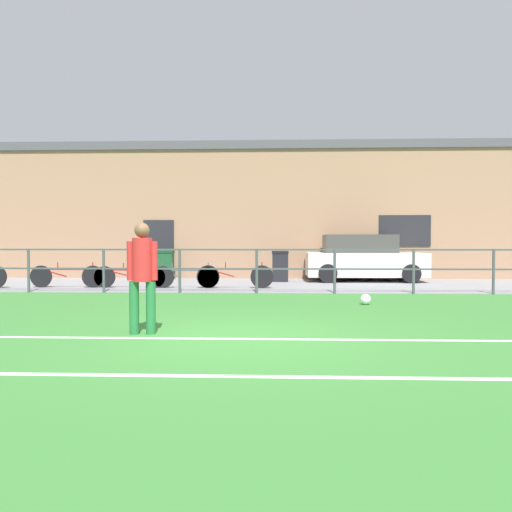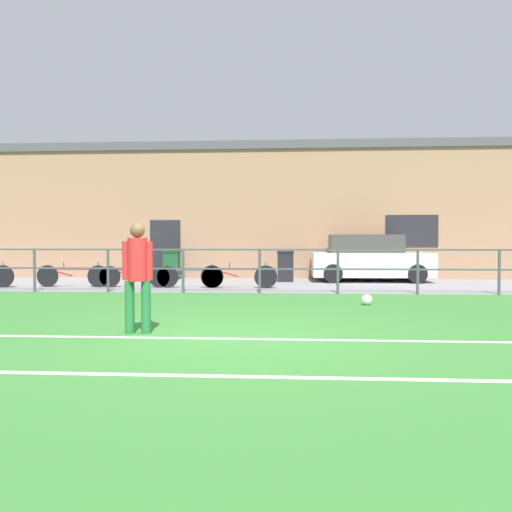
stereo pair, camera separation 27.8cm
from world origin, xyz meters
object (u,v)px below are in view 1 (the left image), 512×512
Objects in this scene: trash_bin_1 at (166,265)px; parked_car_red at (363,259)px; bicycle_parked_1 at (67,276)px; trash_bin_0 at (280,266)px; player_striker at (142,271)px; bicycle_parked_4 at (235,276)px; bicycle_parked_0 at (181,277)px; soccer_ball_match at (366,299)px; bicycle_parked_3 at (134,276)px.

parked_car_red is at bearing -2.94° from trash_bin_1.
bicycle_parked_1 is 2.13× the size of trash_bin_0.
player_striker is 10.92m from parked_car_red.
trash_bin_0 reaches higher than bicycle_parked_1.
bicycle_parked_0 is at bearing 180.00° from bicycle_parked_4.
soccer_ball_match is (3.83, 3.58, -0.80)m from player_striker.
bicycle_parked_1 is 3.80m from trash_bin_1.
bicycle_parked_3 is at bearing -158.25° from parked_car_red.
parked_car_red reaches higher than soccer_ball_match.
parked_car_red is 4.93m from bicycle_parked_4.
parked_car_red reaches higher than trash_bin_1.
trash_bin_0 is at bearing 29.97° from bicycle_parked_3.
soccer_ball_match is 0.10× the size of bicycle_parked_4.
bicycle_parked_3 is at bearing -0.00° from bicycle_parked_1.
trash_bin_0 is at bearing 106.84° from soccer_ball_match.
player_striker reaches higher than parked_car_red.
bicycle_parked_3 is (-1.37, -0.00, 0.01)m from bicycle_parked_0.
player_striker is 10.32m from trash_bin_1.
player_striker is 0.76× the size of bicycle_parked_1.
bicycle_parked_4 is (-4.06, -2.77, -0.39)m from parked_car_red.
parked_car_red is at bearing 17.33° from bicycle_parked_1.
bicycle_parked_4 is (-3.07, 3.45, 0.24)m from soccer_ball_match.
bicycle_parked_1 is (-8.88, -2.77, -0.40)m from parked_car_red.
bicycle_parked_0 is 2.13× the size of trash_bin_1.
player_striker is 0.76× the size of bicycle_parked_0.
trash_bin_0 is at bearing 21.52° from bicycle_parked_1.
bicycle_parked_1 is (-3.30, 0.00, 0.01)m from bicycle_parked_0.
player_striker is at bearing -102.31° from trash_bin_0.
trash_bin_0 is at bearing -10.13° from trash_bin_1.
parked_car_red reaches higher than trash_bin_0.
trash_bin_0 reaches higher than bicycle_parked_4.
soccer_ball_match is at bearing -48.34° from bicycle_parked_4.
bicycle_parked_4 reaches higher than bicycle_parked_1.
player_striker is 0.42× the size of parked_car_red.
parked_car_red is 9.31m from bicycle_parked_1.
player_striker is 0.74× the size of bicycle_parked_4.
soccer_ball_match is 0.06× the size of parked_car_red.
bicycle_parked_3 is at bearing -94.28° from trash_bin_1.
bicycle_parked_4 is 2.74m from trash_bin_0.
parked_car_red is at bearing 7.43° from trash_bin_0.
player_striker reaches higher than trash_bin_0.
trash_bin_0 is at bearing 40.60° from bicycle_parked_0.
soccer_ball_match is 8.72m from trash_bin_1.
trash_bin_1 is at bearing -83.71° from player_striker.
trash_bin_0 is (6.11, 2.41, 0.18)m from bicycle_parked_1.
parked_car_red is at bearing 34.29° from bicycle_parked_4.
soccer_ball_match is at bearing -30.10° from bicycle_parked_3.
bicycle_parked_1 reaches higher than bicycle_parked_3.
bicycle_parked_0 reaches higher than soccer_ball_match.
bicycle_parked_4 is at bearing -49.61° from trash_bin_1.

